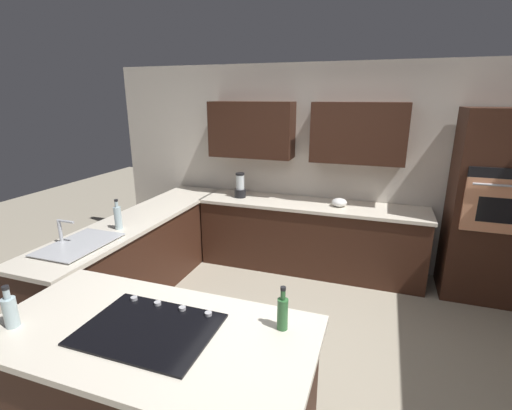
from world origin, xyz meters
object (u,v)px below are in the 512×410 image
object	(u,v)px
wall_oven	(490,207)
cooktop	(149,328)
blender	(240,187)
mixing_bowl	(339,202)
second_bottle	(283,312)
sink_unit	(78,244)
oil_bottle	(10,311)
dish_soap_bottle	(118,217)

from	to	relation	value
wall_oven	cooktop	world-z (taller)	wall_oven
blender	mixing_bowl	world-z (taller)	blender
cooktop	second_bottle	size ratio (longest dim) A/B	2.81
sink_unit	mixing_bowl	bearing A→B (deg)	-135.85
oil_bottle	sink_unit	bearing A→B (deg)	-62.58
cooktop	mixing_bowl	bearing A→B (deg)	-104.50
sink_unit	blender	bearing A→B (deg)	-111.10
blender	second_bottle	world-z (taller)	blender
sink_unit	cooktop	world-z (taller)	sink_unit
sink_unit	dish_soap_bottle	xyz separation A→B (m)	(-0.06, -0.48, 0.11)
oil_bottle	second_bottle	bearing A→B (deg)	-161.77
wall_oven	second_bottle	size ratio (longest dim) A/B	7.71
sink_unit	oil_bottle	bearing A→B (deg)	117.42
blender	second_bottle	distance (m)	2.90
dish_soap_bottle	mixing_bowl	bearing A→B (deg)	-142.71
wall_oven	second_bottle	xyz separation A→B (m)	(1.61, 2.62, -0.04)
mixing_bowl	second_bottle	size ratio (longest dim) A/B	0.69
sink_unit	second_bottle	bearing A→B (deg)	164.16
cooktop	mixing_bowl	xyz separation A→B (m)	(-0.74, -2.87, 0.04)
dish_soap_bottle	oil_bottle	xyz separation A→B (m)	(-0.50, 1.56, -0.02)
wall_oven	cooktop	xyz separation A→B (m)	(2.34, 2.88, -0.14)
blender	dish_soap_bottle	xyz separation A→B (m)	(0.72, 1.54, -0.01)
oil_bottle	blender	bearing A→B (deg)	-94.02
cooktop	second_bottle	xyz separation A→B (m)	(-0.73, -0.26, 0.10)
dish_soap_bottle	sink_unit	bearing A→B (deg)	83.05
wall_oven	blender	bearing A→B (deg)	0.23
wall_oven	mixing_bowl	size ratio (longest dim) A/B	11.24
cooktop	mixing_bowl	size ratio (longest dim) A/B	4.09
mixing_bowl	oil_bottle	distance (m)	3.45
sink_unit	blender	distance (m)	2.17
cooktop	blender	bearing A→B (deg)	-78.97
blender	dish_soap_bottle	world-z (taller)	blender
mixing_bowl	dish_soap_bottle	distance (m)	2.54
mixing_bowl	blender	bearing A→B (deg)	0.00
oil_bottle	mixing_bowl	bearing A→B (deg)	-116.10
blender	second_bottle	size ratio (longest dim) A/B	1.22
cooktop	blender	size ratio (longest dim) A/B	2.31
sink_unit	second_bottle	xyz separation A→B (m)	(-2.06, 0.59, 0.09)
second_bottle	cooktop	bearing A→B (deg)	19.91
mixing_bowl	dish_soap_bottle	world-z (taller)	dish_soap_bottle
sink_unit	dish_soap_bottle	distance (m)	0.50
dish_soap_bottle	second_bottle	distance (m)	2.27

